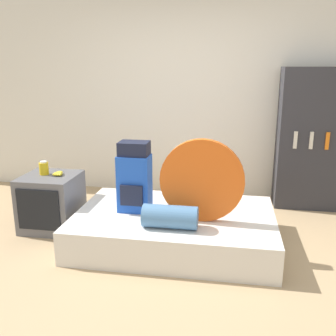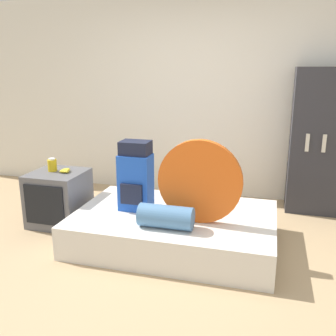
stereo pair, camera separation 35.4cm
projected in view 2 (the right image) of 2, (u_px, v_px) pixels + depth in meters
ground_plane at (159, 265)px, 3.31m from camera, size 16.00×16.00×0.00m
wall_back at (204, 98)px, 4.89m from camera, size 8.00×0.05×2.60m
bed at (175, 228)px, 3.68m from camera, size 1.92×1.27×0.32m
backpack at (136, 177)px, 3.67m from camera, size 0.31×0.26×0.69m
tent_bag at (200, 182)px, 3.34m from camera, size 0.77×0.07×0.77m
sleeping_roll at (166, 217)px, 3.28m from camera, size 0.48×0.21×0.21m
television at (59, 198)px, 4.13m from camera, size 0.57×0.57×0.59m
canister at (52, 165)px, 4.09m from camera, size 0.10×0.10×0.14m
banana_bunch at (66, 170)px, 4.06m from camera, size 0.12×0.15×0.04m
bookshelf at (330, 142)px, 4.34m from camera, size 0.88×0.44×1.70m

